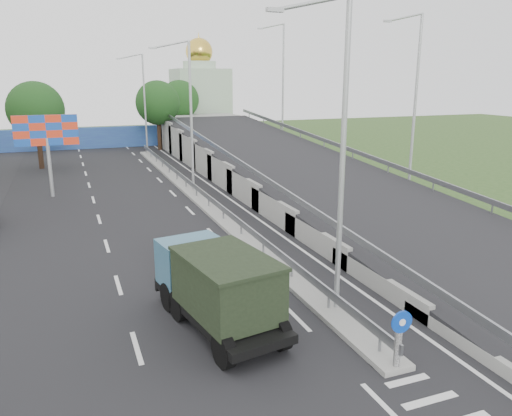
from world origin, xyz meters
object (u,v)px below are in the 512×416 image
lamp_post_near (338,145)px  billboard (46,135)px  church (200,97)px  sign_bollard (399,338)px  dump_truck (216,284)px  lamp_post_mid (188,109)px  lamp_post_far (143,98)px

lamp_post_near → billboard: size_ratio=1.83×
lamp_post_near → church: bearing=79.6°
church → billboard: bearing=-120.7°
sign_bollard → dump_truck: size_ratio=0.27×
lamp_post_mid → lamp_post_far: size_ratio=1.00×
lamp_post_far → billboard: bearing=-116.8°
lamp_post_near → billboard: lamp_post_near is taller
lamp_post_far → church: church is taller
dump_truck → sign_bollard: bearing=-58.8°
lamp_post_near → lamp_post_far: size_ratio=1.00×
lamp_post_far → dump_truck: lamp_post_far is taller
sign_bollard → dump_truck: (-3.82, 4.39, 0.41)m
lamp_post_near → church: church is taller
lamp_post_mid → church: (9.89, 34.00, -0.50)m
sign_bollard → lamp_post_mid: (0.11, 23.83, 4.77)m
billboard → dump_truck: size_ratio=0.89×
sign_bollard → dump_truck: 5.84m
billboard → lamp_post_mid: bearing=-12.4°
church → dump_truck: size_ratio=2.22×
sign_bollard → dump_truck: dump_truck is taller
lamp_post_mid → dump_truck: 20.30m
sign_bollard → lamp_post_near: size_ratio=0.17×
sign_bollard → church: bearing=80.2°
lamp_post_near → church: (9.89, 54.00, -0.50)m
lamp_post_far → lamp_post_mid: bearing=-90.0°
sign_bollard → lamp_post_mid: bearing=89.7°
lamp_post_near → lamp_post_far: bearing=90.0°
sign_bollard → lamp_post_mid: 24.30m
billboard → dump_truck: bearing=-76.4°
lamp_post_mid → church: church is taller
lamp_post_mid → church: 35.41m
dump_truck → lamp_post_far: bearing=74.5°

